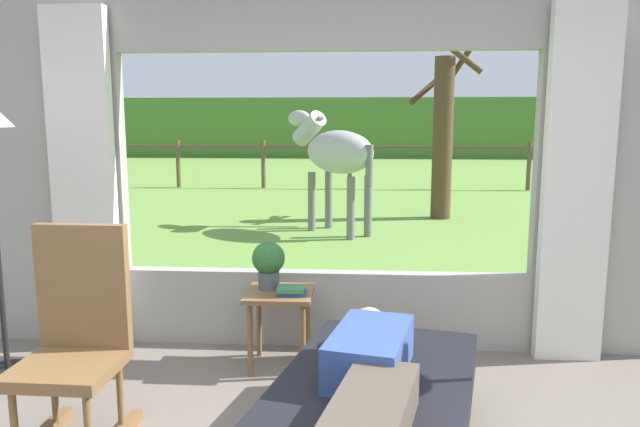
{
  "coord_description": "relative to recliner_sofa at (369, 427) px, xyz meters",
  "views": [
    {
      "loc": [
        0.26,
        -1.96,
        1.66
      ],
      "look_at": [
        0.0,
        1.8,
        1.05
      ],
      "focal_mm": 33.75,
      "sensor_mm": 36.0,
      "label": 1
    }
  ],
  "objects": [
    {
      "name": "horse",
      "position": [
        -0.42,
        5.8,
        0.94
      ],
      "size": [
        1.5,
        1.56,
        1.73
      ],
      "rotation": [
        0.0,
        0.0,
        0.75
      ],
      "color": "#B2B2AD",
      "rests_on": "outdoor_pasture_lawn"
    },
    {
      "name": "rocking_chair",
      "position": [
        -1.48,
        0.17,
        0.33
      ],
      "size": [
        0.49,
        0.69,
        1.12
      ],
      "rotation": [
        0.0,
        0.0,
        -0.02
      ],
      "color": "brown",
      "rests_on": "ground_plane"
    },
    {
      "name": "potted_plant",
      "position": [
        -0.66,
        1.23,
        0.48
      ],
      "size": [
        0.22,
        0.22,
        0.32
      ],
      "color": "#4C5156",
      "rests_on": "side_table"
    },
    {
      "name": "recliner_sofa",
      "position": [
        0.0,
        0.0,
        0.0
      ],
      "size": [
        1.25,
        1.86,
        0.42
      ],
      "rotation": [
        0.0,
        0.0,
        -0.22
      ],
      "color": "black",
      "rests_on": "ground_plane"
    },
    {
      "name": "outdoor_pasture_lawn",
      "position": [
        -0.31,
        12.49,
        -0.21
      ],
      "size": [
        36.0,
        21.68,
        0.02
      ],
      "primitive_type": "cube",
      "color": "olive",
      "rests_on": "ground_plane"
    },
    {
      "name": "pasture_fence_line",
      "position": [
        -0.31,
        11.09,
        0.53
      ],
      "size": [
        16.1,
        0.1,
        1.1
      ],
      "color": "brown",
      "rests_on": "outdoor_pasture_lawn"
    },
    {
      "name": "book_stack",
      "position": [
        -0.5,
        1.1,
        0.33
      ],
      "size": [
        0.2,
        0.16,
        0.05
      ],
      "color": "#23478C",
      "rests_on": "side_table"
    },
    {
      "name": "pasture_tree",
      "position": [
        1.24,
        7.15,
        1.19
      ],
      "size": [
        1.08,
        1.07,
        3.1
      ],
      "color": "#4C3823",
      "rests_on": "outdoor_pasture_lawn"
    },
    {
      "name": "reclining_person",
      "position": [
        -0.0,
        -0.05,
        0.3
      ],
      "size": [
        0.46,
        1.43,
        0.22
      ],
      "rotation": [
        0.0,
        0.0,
        -0.22
      ],
      "color": "#334C8C",
      "rests_on": "recliner_sofa"
    },
    {
      "name": "curtain_panel_left",
      "position": [
        -2.0,
        1.45,
        0.98
      ],
      "size": [
        0.44,
        0.1,
        2.4
      ],
      "primitive_type": "cube",
      "color": "silver",
      "rests_on": "ground_plane"
    },
    {
      "name": "back_wall_with_window",
      "position": [
        -0.31,
        1.59,
        1.03
      ],
      "size": [
        5.2,
        0.12,
        2.55
      ],
      "color": "#9E998E",
      "rests_on": "ground_plane"
    },
    {
      "name": "curtain_panel_right",
      "position": [
        1.38,
        1.45,
        0.98
      ],
      "size": [
        0.44,
        0.1,
        2.4
      ],
      "primitive_type": "cube",
      "color": "silver",
      "rests_on": "ground_plane"
    },
    {
      "name": "distant_hill_ridge",
      "position": [
        -0.31,
        22.33,
        0.98
      ],
      "size": [
        36.0,
        2.0,
        2.4
      ],
      "primitive_type": "cube",
      "color": "#487730",
      "rests_on": "ground_plane"
    },
    {
      "name": "side_table",
      "position": [
        -0.58,
        1.17,
        0.21
      ],
      "size": [
        0.44,
        0.44,
        0.52
      ],
      "color": "brown",
      "rests_on": "ground_plane"
    }
  ]
}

